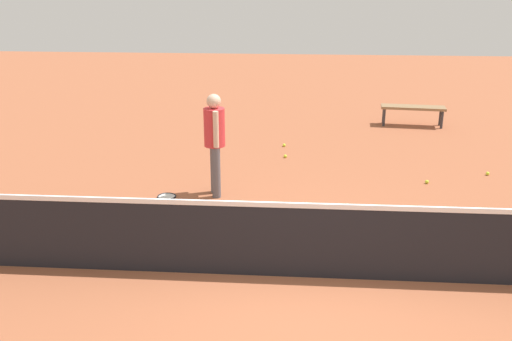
# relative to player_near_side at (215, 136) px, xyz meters

# --- Properties ---
(ground_plane) EXTENTS (40.00, 40.00, 0.00)m
(ground_plane) POSITION_rel_player_near_side_xyz_m (-1.53, 2.61, -1.01)
(ground_plane) COLOR #9E5638
(court_net) EXTENTS (10.09, 0.09, 1.07)m
(court_net) POSITION_rel_player_near_side_xyz_m (-1.53, 2.61, -0.51)
(court_net) COLOR #4C4C51
(court_net) RESTS_ON ground_plane
(player_near_side) EXTENTS (0.42, 0.53, 1.70)m
(player_near_side) POSITION_rel_player_near_side_xyz_m (0.00, 0.00, 0.00)
(player_near_side) COLOR #595960
(player_near_side) RESTS_ON ground_plane
(tennis_racket_near_player) EXTENTS (0.49, 0.57, 0.03)m
(tennis_racket_near_player) POSITION_rel_player_near_side_xyz_m (0.81, 0.20, -1.00)
(tennis_racket_near_player) COLOR black
(tennis_racket_near_player) RESTS_ON ground_plane
(tennis_ball_near_player) EXTENTS (0.07, 0.07, 0.07)m
(tennis_ball_near_player) POSITION_rel_player_near_side_xyz_m (-4.82, -1.32, -0.98)
(tennis_ball_near_player) COLOR #C6E033
(tennis_ball_near_player) RESTS_ON ground_plane
(tennis_ball_by_net) EXTENTS (0.07, 0.07, 0.07)m
(tennis_ball_by_net) POSITION_rel_player_near_side_xyz_m (-1.75, 1.96, -0.98)
(tennis_ball_by_net) COLOR #C6E033
(tennis_ball_by_net) RESTS_ON ground_plane
(tennis_ball_midcourt) EXTENTS (0.07, 0.07, 0.07)m
(tennis_ball_midcourt) POSITION_rel_player_near_side_xyz_m (-3.62, -0.80, -0.98)
(tennis_ball_midcourt) COLOR #C6E033
(tennis_ball_midcourt) RESTS_ON ground_plane
(tennis_ball_baseline) EXTENTS (0.07, 0.07, 0.07)m
(tennis_ball_baseline) POSITION_rel_player_near_side_xyz_m (-1.06, -2.85, -0.98)
(tennis_ball_baseline) COLOR #C6E033
(tennis_ball_baseline) RESTS_ON ground_plane
(tennis_ball_stray_left) EXTENTS (0.07, 0.07, 0.07)m
(tennis_ball_stray_left) POSITION_rel_player_near_side_xyz_m (-1.10, -2.08, -0.98)
(tennis_ball_stray_left) COLOR #C6E033
(tennis_ball_stray_left) RESTS_ON ground_plane
(tennis_ball_stray_right) EXTENTS (0.07, 0.07, 0.07)m
(tennis_ball_stray_right) POSITION_rel_player_near_side_xyz_m (0.03, 1.07, -0.98)
(tennis_ball_stray_right) COLOR #C6E033
(tennis_ball_stray_right) RESTS_ON ground_plane
(courtside_bench) EXTENTS (1.53, 0.54, 0.48)m
(courtside_bench) POSITION_rel_player_near_side_xyz_m (-4.08, -4.84, -0.59)
(courtside_bench) COLOR olive
(courtside_bench) RESTS_ON ground_plane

